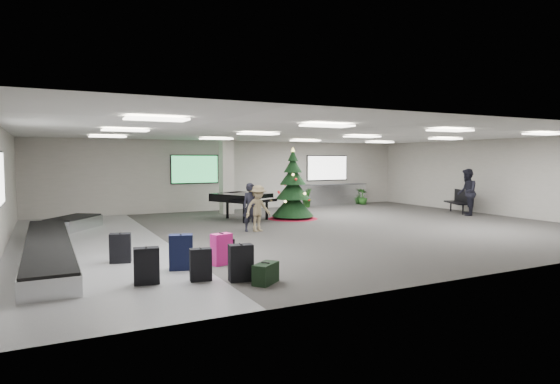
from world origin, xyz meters
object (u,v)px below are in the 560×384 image
potted_plant_right (363,197)px  bench (459,200)px  potted_plant_left (308,198)px  baggage_carousel (55,241)px  traveler_a (251,207)px  grand_piano (242,198)px  pink_suitcase (221,249)px  service_counter (330,195)px  christmas_tree (293,194)px  traveler_b (258,208)px  traveler_bench (467,192)px

potted_plant_right → bench: bearing=-73.5°
potted_plant_left → baggage_carousel: bearing=-150.5°
traveler_a → bench: bearing=9.0°
grand_piano → bench: (9.38, -2.03, -0.29)m
traveler_a → pink_suitcase: bearing=-116.3°
service_counter → bench: size_ratio=2.41×
bench → potted_plant_left: (-4.69, 5.08, -0.12)m
service_counter → grand_piano: grand_piano is taller
christmas_tree → traveler_b: 3.51m
christmas_tree → service_counter: bearing=42.4°
service_counter → traveler_b: size_ratio=2.69×
potted_plant_left → traveler_a: bearing=-133.4°
pink_suitcase → traveler_bench: 12.93m
traveler_a → potted_plant_right: bearing=37.8°
traveler_bench → potted_plant_left: (-4.22, 5.93, -0.52)m
service_counter → potted_plant_left: size_ratio=4.47×
grand_piano → service_counter: bearing=3.7°
baggage_carousel → potted_plant_right: potted_plant_right is taller
pink_suitcase → grand_piano: size_ratio=0.28×
service_counter → bench: (3.17, -5.41, 0.03)m
bench → potted_plant_left: 6.91m
pink_suitcase → potted_plant_right: size_ratio=0.86×
christmas_tree → potted_plant_left: (2.77, 3.59, -0.52)m
pink_suitcase → potted_plant_right: 14.98m
traveler_a → potted_plant_left: 8.05m
pink_suitcase → grand_piano: grand_piano is taller
service_counter → traveler_bench: (2.69, -6.26, 0.43)m
traveler_bench → potted_plant_left: 7.29m
pink_suitcase → service_counter: bearing=31.5°
traveler_a → traveler_bench: traveler_bench is taller
baggage_carousel → service_counter: 14.50m
grand_piano → pink_suitcase: bearing=-140.5°
service_counter → traveler_bench: 6.83m
service_counter → potted_plant_right: bearing=-15.4°
bench → traveler_bench: traveler_bench is taller
bench → christmas_tree: bearing=-166.5°
traveler_a → potted_plant_left: size_ratio=1.74×
traveler_b → potted_plant_right: size_ratio=1.81×
service_counter → christmas_tree: christmas_tree is taller
potted_plant_left → traveler_b: bearing=-131.8°
grand_piano → traveler_b: traveler_b is taller
traveler_a → potted_plant_left: bearing=51.3°
grand_piano → traveler_bench: size_ratio=1.33×
bench → baggage_carousel: bearing=-150.6°
traveler_b → potted_plant_left: traveler_b is taller
baggage_carousel → traveler_b: size_ratio=6.44×
baggage_carousel → grand_piano: grand_piano is taller
christmas_tree → traveler_bench: (6.98, -2.34, 0.01)m
service_counter → potted_plant_left: 1.57m
grand_piano → traveler_bench: traveler_bench is taller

